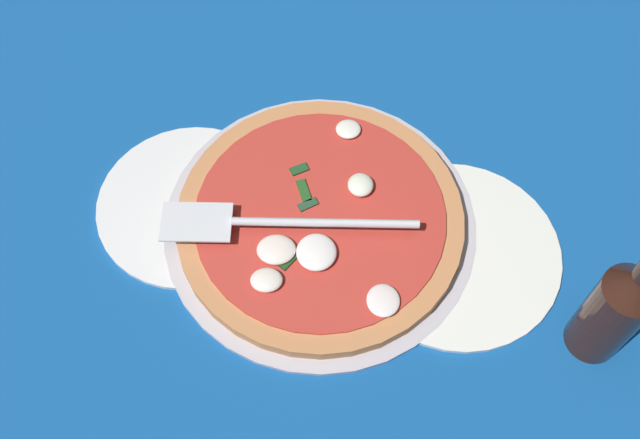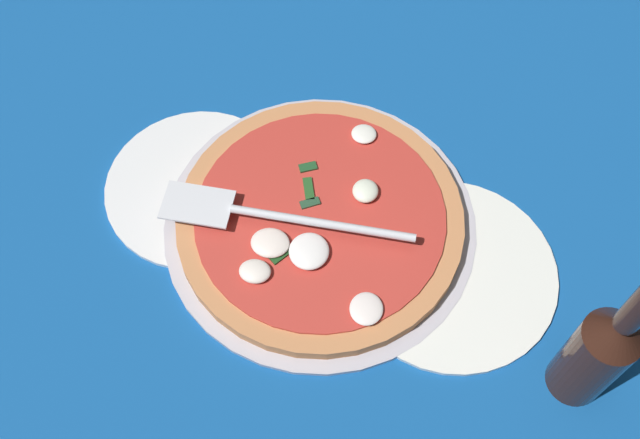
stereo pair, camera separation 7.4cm
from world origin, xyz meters
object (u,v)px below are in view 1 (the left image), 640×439
at_px(pizza, 320,220).
at_px(pizza_server, 277,222).
at_px(dinner_plate_left, 191,205).
at_px(dinner_plate_right, 456,253).
at_px(beer_bottle, 617,307).

bearing_deg(pizza, pizza_server, -160.76).
xyz_separation_m(dinner_plate_left, pizza, (0.16, -0.03, 0.02)).
relative_size(dinner_plate_right, beer_bottle, 0.98).
bearing_deg(beer_bottle, pizza, 154.19).
bearing_deg(beer_bottle, dinner_plate_right, 142.40).
distance_m(pizza, pizza_server, 0.06).
xyz_separation_m(pizza_server, beer_bottle, (0.35, -0.13, 0.05)).
height_order(dinner_plate_left, beer_bottle, beer_bottle).
bearing_deg(pizza, beer_bottle, -25.81).
bearing_deg(dinner_plate_left, dinner_plate_right, -12.27).
distance_m(dinner_plate_left, pizza_server, 0.13).
xyz_separation_m(dinner_plate_right, pizza_server, (-0.21, 0.02, 0.04)).
height_order(dinner_plate_right, pizza, pizza).
relative_size(dinner_plate_right, pizza_server, 0.83).
bearing_deg(dinner_plate_right, pizza_server, 174.45).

